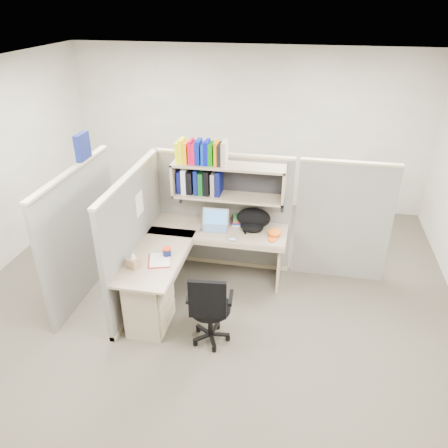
% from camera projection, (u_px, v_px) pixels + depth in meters
% --- Properties ---
extents(ground, '(6.00, 6.00, 0.00)m').
position_uv_depth(ground, '(210.00, 301.00, 5.44)').
color(ground, '#3B362E').
rests_on(ground, ground).
extents(room_shell, '(6.00, 6.00, 6.00)m').
position_uv_depth(room_shell, '(208.00, 181.00, 4.67)').
color(room_shell, '#A9A398').
rests_on(room_shell, ground).
extents(cubicle, '(3.79, 1.84, 1.95)m').
position_uv_depth(cubicle, '(188.00, 218.00, 5.46)').
color(cubicle, '#60605B').
rests_on(cubicle, ground).
extents(desk, '(1.74, 1.75, 0.73)m').
position_uv_depth(desk, '(169.00, 282.00, 5.05)').
color(desk, gray).
rests_on(desk, ground).
extents(laptop, '(0.35, 0.35, 0.24)m').
position_uv_depth(laptop, '(214.00, 221.00, 5.52)').
color(laptop, '#ACACB0').
rests_on(laptop, desk).
extents(backpack, '(0.48, 0.39, 0.26)m').
position_uv_depth(backpack, '(253.00, 220.00, 5.52)').
color(backpack, black).
rests_on(backpack, desk).
extents(orange_cap, '(0.20, 0.22, 0.09)m').
position_uv_depth(orange_cap, '(275.00, 233.00, 5.40)').
color(orange_cap, orange).
rests_on(orange_cap, desk).
extents(snack_canister, '(0.10, 0.10, 0.10)m').
position_uv_depth(snack_canister, '(167.00, 252.00, 5.00)').
color(snack_canister, '#0D174F').
rests_on(snack_canister, desk).
extents(tissue_box, '(0.15, 0.15, 0.19)m').
position_uv_depth(tissue_box, '(133.00, 260.00, 4.76)').
color(tissue_box, '#9F7E5A').
rests_on(tissue_box, desk).
extents(mouse, '(0.11, 0.09, 0.04)m').
position_uv_depth(mouse, '(233.00, 239.00, 5.31)').
color(mouse, '#9BB9DB').
rests_on(mouse, desk).
extents(paper_cup, '(0.08, 0.08, 0.10)m').
position_uv_depth(paper_cup, '(216.00, 219.00, 5.72)').
color(paper_cup, white).
rests_on(paper_cup, desk).
extents(book_stack, '(0.19, 0.23, 0.10)m').
position_uv_depth(book_stack, '(238.00, 220.00, 5.69)').
color(book_stack, slate).
rests_on(book_stack, desk).
extents(loose_paper, '(0.31, 0.36, 0.00)m').
position_uv_depth(loose_paper, '(160.00, 260.00, 4.94)').
color(loose_paper, silver).
rests_on(loose_paper, desk).
extents(task_chair, '(0.50, 0.46, 0.93)m').
position_uv_depth(task_chair, '(210.00, 319.00, 4.65)').
color(task_chair, black).
rests_on(task_chair, ground).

